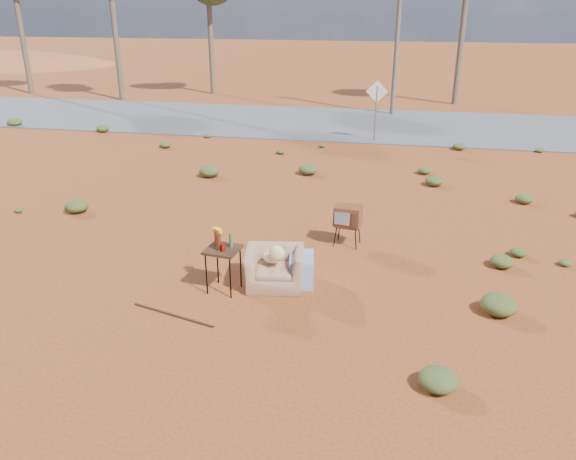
# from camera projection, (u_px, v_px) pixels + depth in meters

# --- Properties ---
(ground) EXTENTS (140.00, 140.00, 0.00)m
(ground) POSITION_uv_depth(u_px,v_px,m) (252.00, 289.00, 10.03)
(ground) COLOR brown
(ground) RESTS_ON ground
(highway) EXTENTS (140.00, 7.00, 0.04)m
(highway) POSITION_uv_depth(u_px,v_px,m) (342.00, 123.00, 23.65)
(highway) COLOR #565659
(highway) RESTS_ON ground
(dirt_mound) EXTENTS (26.00, 18.00, 2.00)m
(dirt_mound) POSITION_uv_depth(u_px,v_px,m) (5.00, 64.00, 46.35)
(dirt_mound) COLOR #A25727
(dirt_mound) RESTS_ON ground
(armchair) EXTENTS (1.29, 0.95, 0.91)m
(armchair) POSITION_uv_depth(u_px,v_px,m) (280.00, 263.00, 10.04)
(armchair) COLOR #987153
(armchair) RESTS_ON ground
(tv_unit) EXTENTS (0.59, 0.50, 0.86)m
(tv_unit) POSITION_uv_depth(u_px,v_px,m) (348.00, 216.00, 11.61)
(tv_unit) COLOR black
(tv_unit) RESTS_ON ground
(side_table) EXTENTS (0.63, 0.63, 1.13)m
(side_table) POSITION_uv_depth(u_px,v_px,m) (221.00, 246.00, 9.71)
(side_table) COLOR #362313
(side_table) RESTS_ON ground
(rusty_bar) EXTENTS (1.54, 0.48, 0.04)m
(rusty_bar) POSITION_uv_depth(u_px,v_px,m) (173.00, 315.00, 9.15)
(rusty_bar) COLOR #452312
(rusty_bar) RESTS_ON ground
(road_sign) EXTENTS (0.78, 0.06, 2.19)m
(road_sign) POSITION_uv_depth(u_px,v_px,m) (376.00, 100.00, 20.10)
(road_sign) COLOR brown
(road_sign) RESTS_ON ground
(utility_pole_center) EXTENTS (1.40, 0.20, 8.00)m
(utility_pole_center) POSITION_uv_depth(u_px,v_px,m) (399.00, 18.00, 24.01)
(utility_pole_center) COLOR brown
(utility_pole_center) RESTS_ON ground
(scrub_patch) EXTENTS (17.49, 8.07, 0.33)m
(scrub_patch) POSITION_uv_depth(u_px,v_px,m) (265.00, 200.00, 14.14)
(scrub_patch) COLOR #414B20
(scrub_patch) RESTS_ON ground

